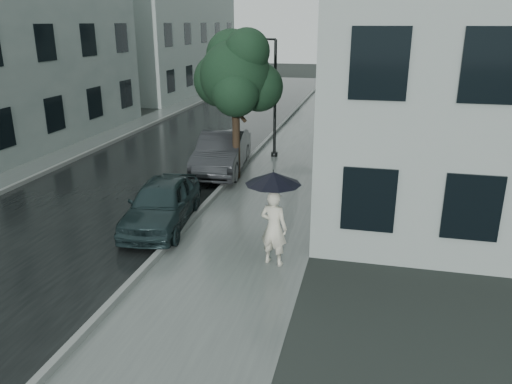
% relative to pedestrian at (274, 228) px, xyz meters
% --- Properties ---
extents(ground, '(120.00, 120.00, 0.00)m').
position_rel_pedestrian_xyz_m(ground, '(-1.21, -0.99, -0.91)').
color(ground, black).
rests_on(ground, ground).
extents(sidewalk, '(3.50, 60.00, 0.01)m').
position_rel_pedestrian_xyz_m(sidewalk, '(-0.96, 11.01, -0.91)').
color(sidewalk, slate).
rests_on(sidewalk, ground).
extents(kerb_near, '(0.15, 60.00, 0.15)m').
position_rel_pedestrian_xyz_m(kerb_near, '(-2.79, 11.01, -0.84)').
color(kerb_near, slate).
rests_on(kerb_near, ground).
extents(asphalt_road, '(6.85, 60.00, 0.00)m').
position_rel_pedestrian_xyz_m(asphalt_road, '(-6.29, 11.01, -0.91)').
color(asphalt_road, black).
rests_on(asphalt_road, ground).
extents(kerb_far, '(0.15, 60.00, 0.15)m').
position_rel_pedestrian_xyz_m(kerb_far, '(-9.79, 11.01, -0.84)').
color(kerb_far, slate).
rests_on(kerb_far, ground).
extents(sidewalk_far, '(1.70, 60.00, 0.01)m').
position_rel_pedestrian_xyz_m(sidewalk_far, '(-10.71, 11.01, -0.91)').
color(sidewalk_far, '#4C5451').
rests_on(sidewalk_far, ground).
extents(building_near, '(7.02, 36.00, 9.00)m').
position_rel_pedestrian_xyz_m(building_near, '(4.26, 18.51, 3.59)').
color(building_near, gray).
rests_on(building_near, ground).
extents(building_far_b, '(7.02, 18.00, 8.00)m').
position_rel_pedestrian_xyz_m(building_far_b, '(-14.99, 29.01, 3.09)').
color(building_far_b, gray).
rests_on(building_far_b, ground).
extents(pedestrian, '(0.75, 0.59, 1.81)m').
position_rel_pedestrian_xyz_m(pedestrian, '(0.00, 0.00, 0.00)').
color(pedestrian, beige).
rests_on(pedestrian, sidewalk).
extents(umbrella, '(1.53, 1.53, 1.38)m').
position_rel_pedestrian_xyz_m(umbrella, '(-0.02, -0.04, 1.22)').
color(umbrella, black).
rests_on(umbrella, ground).
extents(street_tree, '(3.23, 2.93, 5.26)m').
position_rel_pedestrian_xyz_m(street_tree, '(-2.66, 6.53, 2.77)').
color(street_tree, '#332619').
rests_on(street_tree, ground).
extents(lamp_post, '(0.82, 0.46, 4.88)m').
position_rel_pedestrian_xyz_m(lamp_post, '(-2.06, 9.79, 1.89)').
color(lamp_post, black).
rests_on(lamp_post, ground).
extents(car_near, '(2.01, 4.06, 1.33)m').
position_rel_pedestrian_xyz_m(car_near, '(-3.47, 1.57, -0.24)').
color(car_near, '#1A2A2C').
rests_on(car_near, ground).
extents(car_far, '(2.06, 4.70, 1.50)m').
position_rel_pedestrian_xyz_m(car_far, '(-3.41, 7.08, -0.15)').
color(car_far, '#24272A').
rests_on(car_far, ground).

